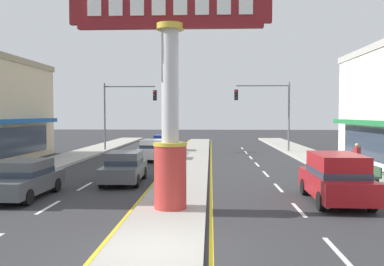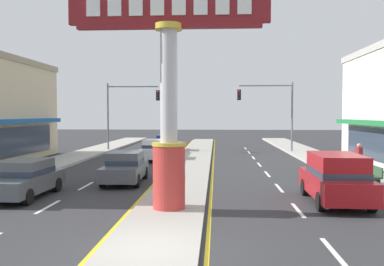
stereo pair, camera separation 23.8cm
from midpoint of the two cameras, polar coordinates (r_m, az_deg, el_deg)
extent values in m
plane|color=#303033|center=(10.50, -6.06, -16.31)|extent=(160.00, 160.00, 0.00)
cube|color=#A39E93|center=(28.05, -0.50, -4.19)|extent=(2.47, 52.00, 0.14)
cube|color=#ADA89E|center=(28.19, -20.08, -4.28)|extent=(2.98, 60.00, 0.18)
cube|color=#ADA89E|center=(27.17, 19.37, -4.52)|extent=(2.98, 60.00, 0.18)
cube|color=silver|center=(16.18, -19.70, -9.66)|extent=(0.14, 2.20, 0.01)
cube|color=silver|center=(20.24, -14.93, -7.13)|extent=(0.14, 2.20, 0.01)
cube|color=silver|center=(24.42, -11.81, -5.43)|extent=(0.14, 2.20, 0.01)
cube|color=silver|center=(28.67, -9.61, -4.22)|extent=(0.14, 2.20, 0.01)
cube|color=silver|center=(32.95, -7.99, -3.32)|extent=(0.14, 2.20, 0.01)
cube|color=silver|center=(37.27, -6.75, -2.62)|extent=(0.14, 2.20, 0.01)
cube|color=silver|center=(41.60, -5.76, -2.07)|extent=(0.14, 2.20, 0.01)
cube|color=silver|center=(11.18, 18.85, -15.22)|extent=(0.14, 2.20, 0.01)
cube|color=silver|center=(15.31, 14.17, -10.29)|extent=(0.14, 2.20, 0.01)
cube|color=silver|center=(19.55, 11.57, -7.44)|extent=(0.14, 2.20, 0.01)
cube|color=silver|center=(23.85, 9.92, -5.61)|extent=(0.14, 2.20, 0.01)
cube|color=silver|center=(28.18, 8.78, -4.33)|extent=(0.14, 2.20, 0.01)
cube|color=silver|center=(32.53, 7.94, -3.39)|extent=(0.14, 2.20, 0.01)
cube|color=silver|center=(36.90, 7.31, -2.68)|extent=(0.14, 2.20, 0.01)
cube|color=silver|center=(41.27, 6.81, -2.11)|extent=(0.14, 2.20, 0.01)
cube|color=yellow|center=(28.17, -3.38, -4.31)|extent=(0.12, 52.00, 0.01)
cube|color=yellow|center=(28.02, 2.40, -4.34)|extent=(0.12, 52.00, 0.01)
cylinder|color=#B7332D|center=(14.32, -3.50, -6.13)|extent=(1.12, 1.12, 2.17)
cylinder|color=gold|center=(14.19, -3.52, -1.55)|extent=(1.17, 1.17, 0.12)
cylinder|color=#B7B7BC|center=(14.18, -3.54, 6.62)|extent=(0.59, 0.59, 4.16)
cylinder|color=gold|center=(14.46, -3.56, 14.48)|extent=(0.95, 0.95, 0.20)
cube|color=maroon|center=(14.61, -3.57, 17.06)|extent=(6.88, 0.24, 1.14)
cube|color=maroon|center=(14.46, -3.56, 14.56)|extent=(6.33, 0.29, 0.16)
cube|color=white|center=(14.95, -13.86, 16.65)|extent=(0.47, 0.06, 0.63)
cube|color=white|center=(14.77, -11.02, 16.85)|extent=(0.47, 0.06, 0.63)
cube|color=white|center=(14.62, -8.11, 17.02)|extent=(0.47, 0.06, 0.63)
cube|color=white|center=(14.51, -5.14, 17.15)|extent=(0.47, 0.06, 0.63)
cube|color=white|center=(14.43, -2.13, 17.24)|extent=(0.47, 0.06, 0.63)
cube|color=white|center=(14.39, 0.91, 17.28)|extent=(0.47, 0.06, 0.63)
cube|color=white|center=(14.39, 3.95, 17.28)|extent=(0.47, 0.06, 0.63)
cube|color=white|center=(14.42, 6.99, 17.23)|extent=(0.47, 0.06, 0.63)
cylinder|color=slate|center=(38.18, -12.19, 2.12)|extent=(0.16, 0.16, 6.20)
cylinder|color=slate|center=(37.73, -8.82, 6.39)|extent=(4.62, 0.12, 0.12)
cube|color=black|center=(37.14, -5.35, 5.22)|extent=(0.32, 0.24, 0.92)
sphere|color=red|center=(37.02, -5.38, 5.70)|extent=(0.17, 0.17, 0.17)
sphere|color=black|center=(37.00, -5.38, 5.23)|extent=(0.17, 0.17, 0.17)
sphere|color=black|center=(36.99, -5.38, 4.77)|extent=(0.17, 0.17, 0.17)
cylinder|color=slate|center=(36.93, 13.11, 2.09)|extent=(0.16, 0.16, 6.20)
cylinder|color=slate|center=(36.66, 9.58, 6.50)|extent=(4.62, 0.12, 0.12)
cube|color=black|center=(36.25, 5.96, 5.28)|extent=(0.32, 0.24, 0.92)
sphere|color=red|center=(36.12, 5.98, 5.77)|extent=(0.17, 0.17, 0.17)
sphere|color=black|center=(36.11, 5.98, 5.29)|extent=(0.17, 0.17, 0.17)
sphere|color=black|center=(36.10, 5.97, 4.82)|extent=(0.17, 0.17, 0.17)
cube|color=navy|center=(37.08, -4.21, -1.71)|extent=(1.89, 4.35, 0.66)
cube|color=navy|center=(37.21, -4.19, -0.72)|extent=(1.61, 2.19, 0.60)
cube|color=#283342|center=(37.22, -4.19, -1.00)|extent=(1.65, 2.22, 0.24)
cylinder|color=black|center=(35.72, -3.10, -2.34)|extent=(0.24, 0.63, 0.62)
cylinder|color=black|center=(35.87, -5.69, -2.33)|extent=(0.24, 0.63, 0.62)
cylinder|color=black|center=(38.37, -2.82, -2.00)|extent=(0.24, 0.63, 0.62)
cylinder|color=black|center=(38.51, -5.23, -1.99)|extent=(0.24, 0.63, 0.62)
cube|color=white|center=(30.40, -5.72, -2.67)|extent=(1.90, 4.36, 0.66)
cube|color=white|center=(30.52, -5.67, -1.47)|extent=(1.62, 2.20, 0.60)
cube|color=#283342|center=(30.53, -5.67, -1.80)|extent=(1.65, 2.22, 0.24)
cylinder|color=black|center=(28.99, -4.61, -3.51)|extent=(0.24, 0.63, 0.62)
cylinder|color=black|center=(29.28, -7.75, -3.46)|extent=(0.24, 0.63, 0.62)
cylinder|color=black|center=(31.61, -3.85, -2.99)|extent=(0.24, 0.63, 0.62)
cylinder|color=black|center=(31.88, -6.73, -2.96)|extent=(0.24, 0.63, 0.62)
cube|color=maroon|center=(16.81, 18.86, -6.77)|extent=(1.99, 4.64, 0.80)
cube|color=maroon|center=(16.52, 19.06, -4.14)|extent=(1.73, 2.88, 0.80)
cube|color=#283342|center=(16.55, 19.05, -5.10)|extent=(1.76, 2.91, 0.24)
cylinder|color=black|center=(18.04, 14.94, -7.24)|extent=(0.23, 0.68, 0.68)
cylinder|color=black|center=(18.45, 20.31, -7.09)|extent=(0.23, 0.68, 0.68)
cylinder|color=black|center=(15.30, 17.05, -9.04)|extent=(0.23, 0.68, 0.68)
cylinder|color=black|center=(15.79, 23.31, -8.78)|extent=(0.23, 0.68, 0.68)
cube|color=#4C5156|center=(20.71, -9.71, -5.19)|extent=(1.91, 4.36, 0.66)
cube|color=#4C5156|center=(20.80, -9.64, -3.41)|extent=(1.62, 2.20, 0.60)
cube|color=#283342|center=(20.82, -9.64, -3.90)|extent=(1.66, 2.22, 0.24)
cylinder|color=black|center=(19.32, -8.04, -6.61)|extent=(0.24, 0.63, 0.62)
cylinder|color=black|center=(19.63, -12.75, -6.51)|extent=(0.24, 0.63, 0.62)
cylinder|color=black|center=(21.93, -6.99, -5.50)|extent=(0.24, 0.63, 0.62)
cylinder|color=black|center=(22.20, -11.15, -5.43)|extent=(0.24, 0.63, 0.62)
cube|color=#4C5156|center=(18.15, -22.68, -6.46)|extent=(1.85, 4.33, 0.66)
cube|color=#4C5156|center=(18.22, -22.47, -4.43)|extent=(1.59, 2.18, 0.60)
cube|color=#283342|center=(18.24, -22.46, -4.99)|extent=(1.63, 2.20, 0.24)
cylinder|color=black|center=(16.67, -22.20, -8.27)|extent=(0.23, 0.62, 0.62)
cylinder|color=black|center=(19.06, -18.67, -6.85)|extent=(0.23, 0.62, 0.62)
cylinder|color=black|center=(19.73, -23.05, -6.60)|extent=(0.23, 0.62, 0.62)
cube|color=#2D4C33|center=(20.45, 23.07, -5.41)|extent=(0.48, 1.60, 0.08)
cube|color=#2D4C33|center=(20.50, 23.64, -4.72)|extent=(0.06, 1.60, 0.40)
cube|color=black|center=(19.94, 23.67, -6.38)|extent=(0.38, 0.08, 0.36)
cube|color=black|center=(21.05, 22.49, -5.89)|extent=(0.38, 0.08, 0.36)
cylinder|color=#2D4C8C|center=(23.64, 21.45, -4.29)|extent=(0.14, 0.14, 0.90)
cylinder|color=#2D4C8C|center=(23.68, 21.78, -4.28)|extent=(0.14, 0.14, 0.90)
cube|color=maroon|center=(23.59, 21.65, -2.52)|extent=(0.45, 0.43, 0.56)
sphere|color=tan|center=(23.56, 21.66, -1.58)|extent=(0.22, 0.22, 0.22)
camera|label=1|loc=(0.12, -90.39, -0.02)|focal=38.44mm
camera|label=2|loc=(0.12, 89.61, 0.02)|focal=38.44mm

